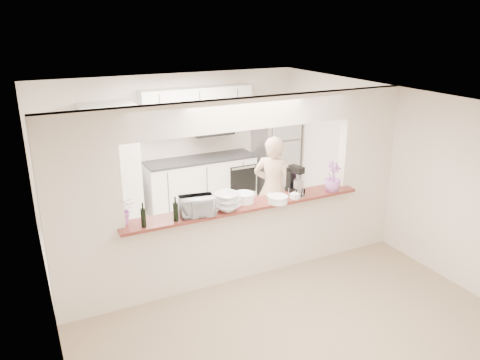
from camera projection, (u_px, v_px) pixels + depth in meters
floor at (243, 274)px, 6.63m from camera, size 6.00×6.00×0.00m
tile_overlay at (202, 232)px, 7.94m from camera, size 5.00×2.90×0.01m
partition at (244, 175)px, 6.14m from camera, size 5.00×0.15×2.50m
bar_counter at (244, 238)px, 6.43m from camera, size 3.40×0.38×1.09m
kitchen_cabinets at (168, 161)px, 8.53m from camera, size 3.15×0.62×2.25m
refrigerator at (275, 153)px, 9.45m from camera, size 0.75×0.70×1.70m
flower_left at (122, 210)px, 5.58m from camera, size 0.40×0.37×0.36m
wine_bottle_a at (143, 217)px, 5.52m from camera, size 0.06×0.06×0.31m
wine_bottle_b at (176, 211)px, 5.68m from camera, size 0.06×0.06×0.31m
toaster_oven at (197, 206)px, 5.86m from camera, size 0.46×0.35×0.24m
serving_bowls at (227, 202)px, 6.00m from camera, size 0.41×0.41×0.23m
plate_stack_a at (244, 198)px, 6.28m from camera, size 0.28×0.28×0.13m
plate_stack_b at (278, 199)px, 6.27m from camera, size 0.27×0.27×0.10m
red_bowl at (231, 201)px, 6.26m from camera, size 0.14×0.14×0.06m
tan_bowl at (271, 197)px, 6.40m from camera, size 0.15×0.15×0.07m
utensil_caddy at (297, 191)px, 6.42m from camera, size 0.27×0.21×0.23m
stand_mixer at (295, 180)px, 6.62m from camera, size 0.22×0.29×0.39m
flower_right at (332, 177)px, 6.63m from camera, size 0.27×0.27×0.43m
person at (273, 190)px, 7.41m from camera, size 0.74×0.74×1.72m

